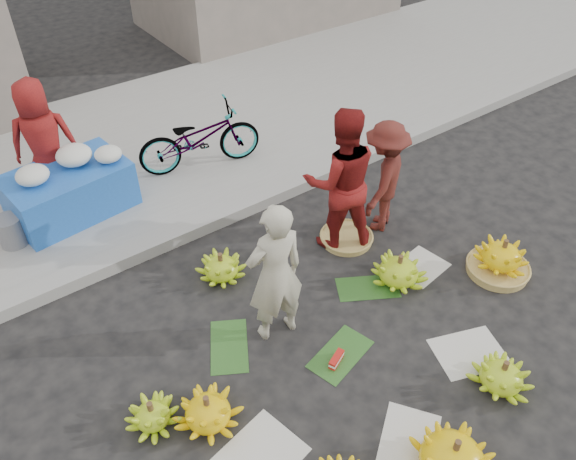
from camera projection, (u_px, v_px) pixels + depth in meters
ground at (335, 336)px, 5.46m from camera, size 80.00×80.00×0.00m
curb at (219, 217)px, 6.78m from camera, size 40.00×0.25×0.15m
sidewalk at (145, 145)px, 8.10m from camera, size 40.00×4.00×0.12m
newspaper_scatter at (393, 393)px, 4.96m from camera, size 3.20×1.80×0.00m
banana_leaves at (314, 328)px, 5.54m from camera, size 2.00×1.00×0.00m
banana_bunch_0 at (208, 411)px, 4.66m from camera, size 0.67×0.67×0.34m
banana_bunch_2 at (453, 458)px, 4.30m from camera, size 0.84×0.84×0.43m
banana_bunch_3 at (502, 376)px, 4.93m from camera, size 0.68×0.68×0.33m
banana_bunch_4 at (501, 259)px, 6.03m from camera, size 0.73×0.73×0.45m
banana_bunch_5 at (399, 270)px, 5.94m from camera, size 0.67×0.67×0.37m
banana_bunch_6 at (152, 415)px, 4.67m from camera, size 0.50×0.50×0.28m
banana_bunch_7 at (221, 267)px, 6.01m from camera, size 0.65×0.65×0.33m
basket_spare at (346, 238)px, 6.54m from camera, size 0.66×0.66×0.07m
incense_stack at (336, 359)px, 5.19m from camera, size 0.21×0.14×0.08m
vendor_cream at (275, 274)px, 5.03m from camera, size 0.60×0.44×1.53m
vendor_red at (341, 181)px, 6.01m from camera, size 1.03×0.94×1.70m
man_striped at (384, 177)px, 6.35m from camera, size 1.02×0.89×1.37m
flower_table at (70, 188)px, 6.61m from camera, size 1.46×1.01×0.79m
grey_bucket at (11, 231)px, 6.23m from camera, size 0.31×0.31×0.35m
flower_vendor at (44, 142)px, 6.56m from camera, size 0.87×0.71×1.54m
bicycle at (199, 138)px, 7.30m from camera, size 0.94×1.71×0.85m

